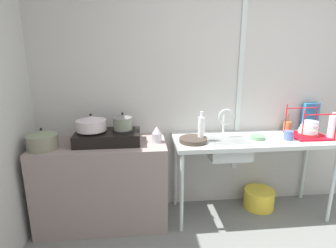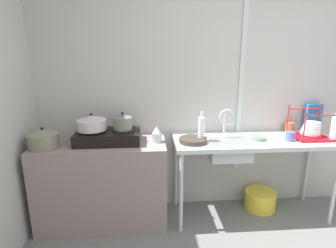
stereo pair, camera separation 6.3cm
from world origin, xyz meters
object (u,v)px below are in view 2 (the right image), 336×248
(pot_on_left_burner, at_px, (92,123))
(dish_rack, at_px, (311,131))
(utensil_jar, at_px, (290,127))
(faucet, at_px, (226,118))
(stove, at_px, (108,136))
(small_bowl_on_drainboard, at_px, (258,138))
(cup_by_rack, at_px, (290,136))
(frying_pan, at_px, (193,140))
(percolator, at_px, (157,134))
(pot_beside_stove, at_px, (43,139))
(cereal_box, at_px, (313,118))
(pot_on_right_burner, at_px, (123,122))
(bucket_on_floor, at_px, (260,200))
(bottle_by_sink, at_px, (201,129))
(sink_basin, at_px, (229,149))
(bottle_by_rack, at_px, (335,128))

(pot_on_left_burner, relative_size, dish_rack, 0.78)
(utensil_jar, bearing_deg, faucet, -170.54)
(stove, bearing_deg, dish_rack, 0.14)
(small_bowl_on_drainboard, xyz_separation_m, utensil_jar, (0.44, 0.24, 0.04))
(pot_on_left_burner, xyz_separation_m, utensil_jar, (2.01, 0.21, -0.14))
(dish_rack, bearing_deg, cup_by_rack, -161.69)
(frying_pan, distance_m, utensil_jar, 1.11)
(percolator, distance_m, small_bowl_on_drainboard, 0.98)
(pot_beside_stove, bearing_deg, cereal_box, 6.79)
(utensil_jar, bearing_deg, pot_on_right_burner, -173.13)
(pot_on_left_burner, bearing_deg, dish_rack, 0.13)
(utensil_jar, xyz_separation_m, bucket_on_floor, (-0.30, -0.12, -0.78))
(stove, bearing_deg, percolator, -3.03)
(bottle_by_sink, bearing_deg, cup_by_rack, -3.60)
(sink_basin, bearing_deg, cup_by_rack, -4.56)
(utensil_jar, bearing_deg, cereal_box, 3.28)
(utensil_jar, bearing_deg, percolator, -170.68)
(pot_on_left_burner, height_order, frying_pan, pot_on_left_burner)
(pot_beside_stove, distance_m, cereal_box, 2.70)
(percolator, xyz_separation_m, small_bowl_on_drainboard, (0.98, -0.01, -0.06))
(sink_basin, relative_size, cereal_box, 1.31)
(percolator, distance_m, bottle_by_rack, 1.71)
(pot_beside_stove, distance_m, small_bowl_on_drainboard, 1.99)
(frying_pan, relative_size, bottle_by_sink, 0.92)
(cereal_box, bearing_deg, small_bowl_on_drainboard, -168.27)
(bottle_by_sink, relative_size, bottle_by_rack, 1.10)
(pot_beside_stove, height_order, sink_basin, pot_beside_stove)
(stove, distance_m, bottle_by_rack, 2.17)
(cup_by_rack, xyz_separation_m, utensil_jar, (0.15, 0.29, 0.01))
(faucet, xyz_separation_m, bottle_by_rack, (1.02, -0.17, -0.07))
(sink_basin, bearing_deg, small_bowl_on_drainboard, 1.15)
(stove, relative_size, dish_rack, 1.67)
(bottle_by_rack, bearing_deg, cup_by_rack, -179.98)
(pot_on_left_burner, xyz_separation_m, cup_by_rack, (1.86, -0.08, -0.15))
(stove, relative_size, small_bowl_on_drainboard, 4.19)
(faucet, height_order, bottle_by_rack, faucet)
(pot_beside_stove, bearing_deg, stove, 9.81)
(dish_rack, xyz_separation_m, cereal_box, (0.14, 0.22, 0.08))
(cereal_box, bearing_deg, stove, 177.53)
(pot_on_right_burner, bearing_deg, bottle_by_rack, -2.30)
(pot_beside_stove, relative_size, small_bowl_on_drainboard, 1.91)
(pot_on_left_burner, xyz_separation_m, small_bowl_on_drainboard, (1.58, -0.03, -0.18))
(percolator, height_order, utensil_jar, utensil_jar)
(sink_basin, height_order, bottle_by_rack, bottle_by_rack)
(pot_on_right_burner, relative_size, frying_pan, 0.66)
(cup_by_rack, height_order, utensil_jar, utensil_jar)
(percolator, height_order, frying_pan, percolator)
(frying_pan, height_order, bottle_by_rack, bottle_by_rack)
(pot_on_right_burner, distance_m, bottle_by_rack, 2.03)
(faucet, height_order, frying_pan, faucet)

